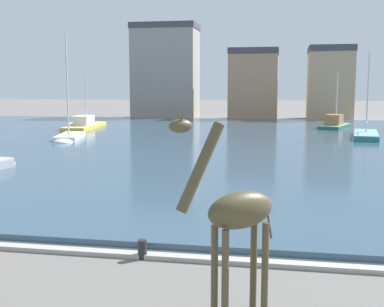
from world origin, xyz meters
TOP-DOWN VIEW (x-y plane):
  - harbor_water at (0.00, 33.67)m, footprint 79.01×50.71m
  - quay_edge_coping at (0.00, 8.07)m, footprint 79.01×0.50m
  - giraffe_statue at (4.47, 4.96)m, footprint 1.95×1.80m
  - sailboat_white at (-11.24, 32.18)m, footprint 2.93×6.10m
  - sailboat_green at (10.51, 47.27)m, footprint 3.91×6.64m
  - sailboat_teal at (12.05, 38.45)m, footprint 2.81×7.89m
  - sailboat_yellow at (-14.08, 42.69)m, footprint 3.19×9.90m
  - mooring_bollard at (1.77, 7.92)m, footprint 0.24×0.24m
  - townhouse_tall_gabled at (-10.88, 63.60)m, footprint 8.88×5.62m
  - townhouse_wide_warehouse at (1.32, 62.95)m, footprint 6.47×5.45m
  - townhouse_narrow_midrow at (11.26, 64.22)m, footprint 5.73×6.97m

SIDE VIEW (x-z plane):
  - quay_edge_coping at x=0.00m, z-range 0.00..0.12m
  - harbor_water at x=0.00m, z-range 0.00..0.30m
  - mooring_bollard at x=1.77m, z-range 0.00..0.50m
  - sailboat_white at x=-11.24m, z-range -3.81..4.58m
  - sailboat_teal at x=12.05m, z-range -3.25..4.03m
  - sailboat_yellow at x=-14.08m, z-range -2.32..3.33m
  - sailboat_green at x=10.51m, z-range -2.39..3.45m
  - giraffe_statue at x=4.47m, z-range 0.04..4.11m
  - townhouse_wide_warehouse at x=1.32m, z-range 0.01..9.35m
  - townhouse_narrow_midrow at x=11.26m, z-range 0.01..9.61m
  - townhouse_tall_gabled at x=-10.88m, z-range 0.02..12.89m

